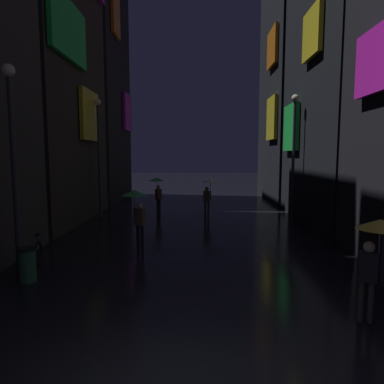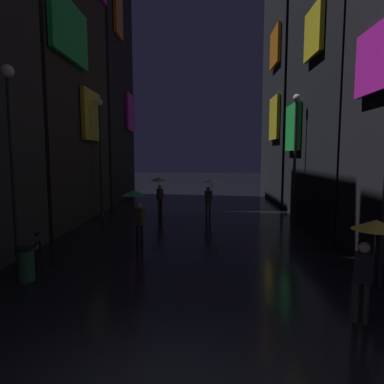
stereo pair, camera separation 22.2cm
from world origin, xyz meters
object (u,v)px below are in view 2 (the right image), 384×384
pedestrian_foreground_right_green (159,185)px  pedestrian_midstreet_left_clear (211,187)px  pedestrian_foreground_left_yellow (372,242)px  streetlamp_left_near (12,145)px  pedestrian_far_right_green (136,202)px  trash_bin (26,264)px  bicycle_parked_at_storefront (32,256)px  streetlamp_left_far (101,145)px  streetlamp_right_far (295,145)px

pedestrian_foreground_right_green → pedestrian_midstreet_left_clear: same height
pedestrian_foreground_left_yellow → streetlamp_left_near: streetlamp_left_near is taller
pedestrian_foreground_left_yellow → pedestrian_far_right_green: (-5.73, 5.48, 0.00)m
pedestrian_foreground_left_yellow → trash_bin: pedestrian_foreground_left_yellow is taller
bicycle_parked_at_storefront → streetlamp_left_near: bearing=-170.6°
pedestrian_far_right_green → streetlamp_left_far: bearing=116.6°
bicycle_parked_at_storefront → pedestrian_foreground_left_yellow: bearing=-20.1°
pedestrian_midstreet_left_clear → streetlamp_left_near: bearing=-124.4°
pedestrian_foreground_right_green → bicycle_parked_at_storefront: (-2.58, -9.35, -1.28)m
pedestrian_far_right_green → bicycle_parked_at_storefront: pedestrian_far_right_green is taller
streetlamp_right_far → trash_bin: bearing=-137.8°
pedestrian_far_right_green → streetlamp_right_far: 8.90m
pedestrian_foreground_left_yellow → pedestrian_far_right_green: size_ratio=1.00×
bicycle_parked_at_storefront → streetlamp_right_far: (9.60, 7.48, 3.49)m
bicycle_parked_at_storefront → trash_bin: bicycle_parked_at_storefront is taller
streetlamp_left_far → streetlamp_left_near: (0.00, -8.50, -0.23)m
streetlamp_left_near → pedestrian_midstreet_left_clear: bearing=55.6°
bicycle_parked_at_storefront → streetlamp_left_far: (-0.40, 8.44, 3.48)m
pedestrian_midstreet_left_clear → streetlamp_right_far: size_ratio=0.34×
pedestrian_midstreet_left_clear → streetlamp_left_far: (-5.85, -0.04, 2.20)m
streetlamp_left_near → trash_bin: streetlamp_left_near is taller
pedestrian_foreground_left_yellow → pedestrian_far_right_green: bearing=136.3°
pedestrian_far_right_green → trash_bin: 4.27m
pedestrian_foreground_right_green → pedestrian_foreground_left_yellow: (5.78, -12.40, 0.00)m
pedestrian_foreground_right_green → bicycle_parked_at_storefront: 9.78m
streetlamp_left_far → trash_bin: 10.02m
pedestrian_foreground_right_green → pedestrian_midstreet_left_clear: 3.01m
bicycle_parked_at_storefront → streetlamp_right_far: streetlamp_right_far is taller
pedestrian_foreground_right_green → streetlamp_left_far: streetlamp_left_far is taller
pedestrian_foreground_right_green → pedestrian_far_right_green: size_ratio=1.00×
pedestrian_foreground_left_yellow → pedestrian_midstreet_left_clear: (-2.89, 11.53, 0.00)m
bicycle_parked_at_storefront → streetlamp_left_near: 3.28m
streetlamp_left_far → streetlamp_right_far: streetlamp_right_far is taller
pedestrian_foreground_right_green → trash_bin: pedestrian_foreground_right_green is taller
pedestrian_midstreet_left_clear → streetlamp_left_near: 10.54m
trash_bin → streetlamp_left_far: bearing=94.3°
pedestrian_midstreet_left_clear → streetlamp_left_near: size_ratio=0.36×
streetlamp_left_far → pedestrian_foreground_right_green: bearing=17.0°
pedestrian_foreground_right_green → streetlamp_left_far: (-2.97, -0.91, 2.20)m
pedestrian_midstreet_left_clear → streetlamp_left_far: 6.25m
bicycle_parked_at_storefront → streetlamp_right_far: size_ratio=0.29×
pedestrian_foreground_left_yellow → streetlamp_right_far: bearing=83.2°
pedestrian_foreground_right_green → bicycle_parked_at_storefront: size_ratio=1.18×
streetlamp_right_far → pedestrian_midstreet_left_clear: bearing=166.6°
pedestrian_foreground_left_yellow → streetlamp_left_far: streetlamp_left_far is taller
pedestrian_midstreet_left_clear → trash_bin: (-5.15, -9.43, -1.20)m
streetlamp_left_far → trash_bin: streetlamp_left_far is taller
streetlamp_left_near → trash_bin: (0.70, -0.89, -3.17)m
pedestrian_foreground_left_yellow → streetlamp_right_far: 10.84m
pedestrian_far_right_green → streetlamp_right_far: size_ratio=0.34×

